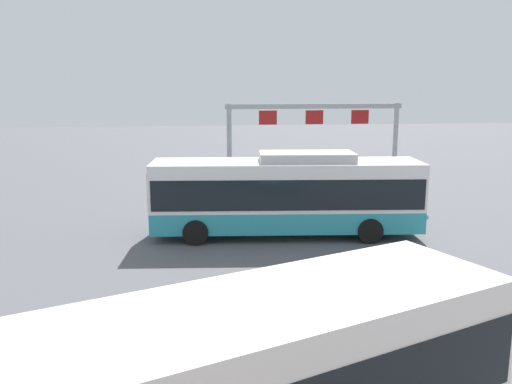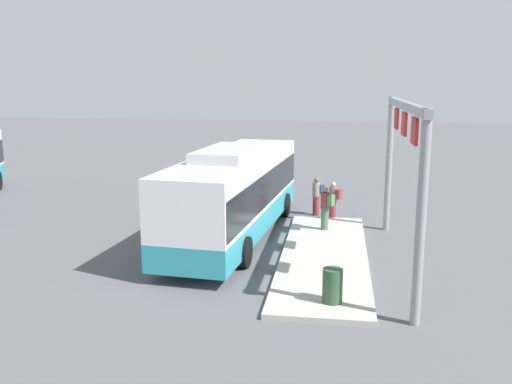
% 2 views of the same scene
% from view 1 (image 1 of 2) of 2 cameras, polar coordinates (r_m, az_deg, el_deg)
% --- Properties ---
extents(ground_plane, '(120.00, 120.00, 0.00)m').
position_cam_1_polar(ground_plane, '(22.34, 3.17, -4.62)').
color(ground_plane, '#56565B').
extents(platform_curb, '(10.00, 2.80, 0.16)m').
position_cam_1_polar(platform_curb, '(25.94, 6.45, -2.22)').
color(platform_curb, '#B2ADA3').
rests_on(platform_curb, ground).
extents(bus_main, '(11.03, 3.48, 3.46)m').
position_cam_1_polar(bus_main, '(21.91, 3.23, -0.06)').
color(bus_main, teal).
rests_on(bus_main, ground).
extents(person_boarding, '(0.39, 0.56, 1.67)m').
position_cam_1_polar(person_boarding, '(24.57, -6.84, -1.06)').
color(person_boarding, maroon).
rests_on(person_boarding, ground).
extents(person_waiting_near, '(0.52, 0.60, 1.67)m').
position_cam_1_polar(person_waiting_near, '(25.14, -0.25, -0.32)').
color(person_waiting_near, '#476B4C').
rests_on(person_waiting_near, platform_curb).
extents(person_waiting_mid, '(0.52, 0.60, 1.67)m').
position_cam_1_polar(person_waiting_mid, '(25.30, -4.78, -0.66)').
color(person_waiting_mid, maroon).
rests_on(person_waiting_mid, ground).
extents(platform_sign_gantry, '(9.05, 0.24, 5.20)m').
position_cam_1_polar(platform_sign_gantry, '(27.64, 6.18, 6.32)').
color(platform_sign_gantry, gray).
rests_on(platform_sign_gantry, ground).
extents(trash_bin, '(0.52, 0.52, 0.90)m').
position_cam_1_polar(trash_bin, '(27.29, 14.45, -0.69)').
color(trash_bin, '#2D5133').
rests_on(trash_bin, platform_curb).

